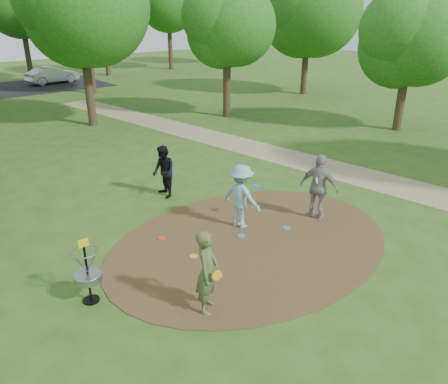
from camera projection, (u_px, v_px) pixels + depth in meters
ground at (251, 242)px, 12.01m from camera, size 100.00×100.00×0.00m
dirt_clearing at (251, 242)px, 12.00m from camera, size 8.40×8.40×0.02m
footpath at (339, 171)px, 17.21m from camera, size 7.55×39.89×0.01m
parking_lot at (15, 88)px, 34.58m from camera, size 14.00×8.00×0.01m
player_observer_with_disc at (207, 272)px, 8.98m from camera, size 0.81×0.78×1.88m
player_throwing_with_disc at (241, 197)px, 12.50m from camera, size 1.24×1.36×1.90m
player_walking_with_disc at (164, 172)px, 14.56m from camera, size 0.80×0.96×1.77m
player_waiting_with_disc at (319, 187)px, 13.00m from camera, size 0.82×1.28×2.03m
disc_ground_cyan at (241, 236)px, 12.26m from camera, size 0.22×0.22×0.02m
disc_ground_blue at (287, 228)px, 12.71m from camera, size 0.22×0.22×0.02m
disc_ground_red at (162, 238)px, 12.15m from camera, size 0.22×0.22×0.02m
car_right at (52, 75)px, 36.58m from camera, size 4.38×2.05×1.39m
disc_ground_orange at (194, 256)px, 11.27m from camera, size 0.22×0.22×0.02m
disc_golf_basket at (87, 267)px, 9.26m from camera, size 0.63×0.63×1.54m
tree_ring at (122, 25)px, 17.90m from camera, size 37.71×45.25×9.08m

